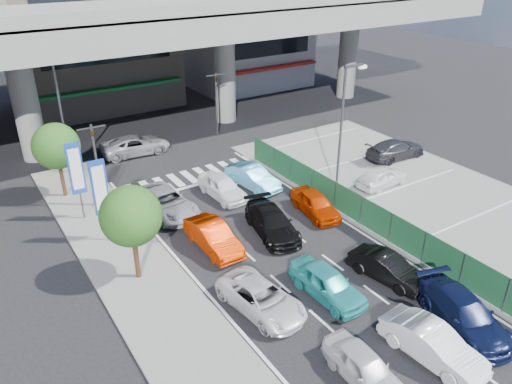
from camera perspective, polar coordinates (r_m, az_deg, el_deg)
ground at (r=24.52m, az=5.88°, el=-9.18°), size 120.00×120.00×0.00m
parking_lot at (r=32.66m, az=19.05°, el=-0.77°), size 12.00×28.00×0.06m
sidewalk_left at (r=24.66m, az=-13.23°, el=-9.45°), size 4.00×30.00×0.12m
fence_run at (r=27.76m, az=13.35°, el=-2.96°), size 0.16×22.00×1.80m
expressway at (r=39.76m, az=-14.40°, el=17.98°), size 64.00×14.00×10.75m
building_center at (r=50.34m, az=-18.65°, el=17.71°), size 14.00×10.90×15.00m
building_east at (r=55.90m, az=-1.43°, el=18.25°), size 12.00×10.90×12.00m
traffic_light_left at (r=29.90m, az=-18.03°, el=5.08°), size 1.60×1.24×5.20m
traffic_light_right at (r=40.18m, az=-4.60°, el=11.73°), size 1.60×1.24×5.20m
street_lamp_right at (r=30.66m, az=10.01°, el=8.21°), size 1.65×0.22×8.00m
street_lamp_left at (r=35.19m, az=-21.21°, el=9.23°), size 1.65×0.22×8.00m
signboard_near at (r=26.43m, az=-17.38°, el=0.22°), size 0.80×0.14×4.70m
signboard_far at (r=29.03m, az=-19.86°, el=2.26°), size 0.80×0.14×4.70m
tree_near at (r=22.89m, az=-14.10°, el=-2.71°), size 2.80×2.80×4.80m
tree_far at (r=32.09m, az=-21.88°, el=4.86°), size 2.80×2.80×4.80m
van_white_back_left at (r=19.43m, az=12.29°, el=-19.00°), size 1.58×3.69×1.24m
hatch_white_back_mid at (r=20.85m, az=19.53°, el=-16.08°), size 1.88×4.32×1.38m
minivan_navy_back at (r=22.72m, az=22.69°, el=-12.66°), size 3.09×5.09×1.38m
sedan_white_mid_left at (r=21.91m, az=0.59°, el=-12.02°), size 2.64×4.69×1.24m
taxi_teal_mid at (r=22.83m, az=8.15°, el=-10.28°), size 1.82×4.12×1.38m
hatch_black_mid_right at (r=24.42m, az=14.81°, el=-8.42°), size 2.01×4.00×1.26m
taxi_orange_left at (r=25.92m, az=-4.91°, el=-5.11°), size 1.51×4.20×1.38m
sedan_black_mid at (r=27.10m, az=1.84°, el=-3.49°), size 2.81×4.98×1.36m
taxi_orange_right at (r=29.19m, az=6.79°, el=-1.34°), size 2.13×4.11×1.34m
wagon_silver_front_left at (r=29.55m, az=-10.25°, el=-1.18°), size 2.79×5.17×1.38m
sedan_white_front_mid at (r=30.99m, az=-3.87°, el=0.60°), size 1.81×4.12×1.38m
kei_truck_front_right at (r=32.19m, az=-0.39°, el=1.72°), size 2.06×4.36×1.38m
crossing_wagon_silver at (r=38.38m, az=-13.60°, el=5.23°), size 5.20×2.66×1.41m
parked_sedan_white at (r=33.23m, az=14.23°, el=1.71°), size 3.87×1.75×1.29m
parked_sedan_dgrey at (r=37.85m, az=15.67°, el=4.74°), size 4.77×2.07×1.37m
traffic_cone at (r=30.92m, az=8.90°, el=-0.24°), size 0.51×0.51×0.78m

